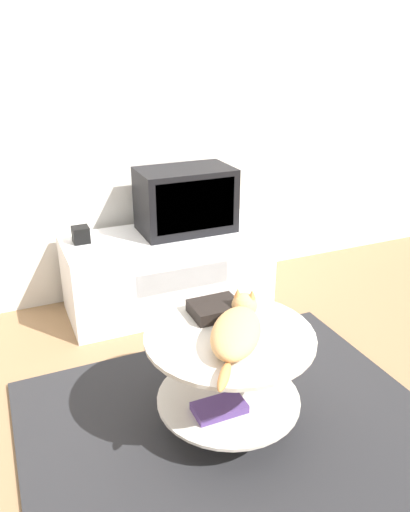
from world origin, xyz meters
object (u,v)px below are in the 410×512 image
(tv, at_px, (186,200))
(dvd_box, at_px, (215,309))
(speaker, at_px, (81,235))
(cat, at_px, (237,329))

(tv, bearing_deg, dvd_box, -104.68)
(tv, xyz_separation_m, speaker, (-0.67, 0.05, -0.15))
(speaker, height_order, dvd_box, speaker)
(dvd_box, bearing_deg, speaker, 109.13)
(tv, relative_size, speaker, 6.00)
(speaker, relative_size, cat, 0.19)
(dvd_box, bearing_deg, cat, -91.90)
(cat, bearing_deg, dvd_box, 34.41)
(tv, bearing_deg, speaker, 175.85)
(speaker, bearing_deg, cat, -74.26)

